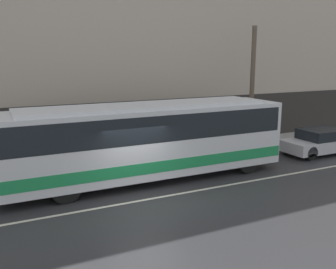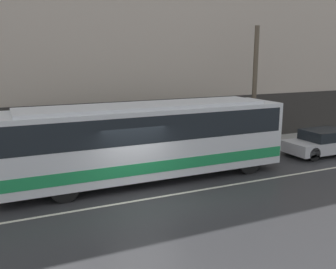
% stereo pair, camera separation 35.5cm
% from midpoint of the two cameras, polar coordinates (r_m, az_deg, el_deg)
% --- Properties ---
extents(ground_plane, '(60.00, 60.00, 0.00)m').
position_cam_midpoint_polar(ground_plane, '(13.73, -4.33, -9.92)').
color(ground_plane, '#2D2D30').
extents(sidewalk, '(60.00, 2.53, 0.13)m').
position_cam_midpoint_polar(sidewalk, '(18.46, -10.39, -4.13)').
color(sidewalk, '#A09E99').
rests_on(sidewalk, ground_plane).
extents(building_facade, '(60.00, 0.35, 12.43)m').
position_cam_midpoint_polar(building_facade, '(19.15, -12.25, 14.36)').
color(building_facade, '#B7A899').
rests_on(building_facade, ground_plane).
extents(lane_stripe, '(54.00, 0.14, 0.01)m').
position_cam_midpoint_polar(lane_stripe, '(13.73, -4.33, -9.90)').
color(lane_stripe, beige).
rests_on(lane_stripe, ground_plane).
extents(transit_bus, '(11.95, 2.59, 3.19)m').
position_cam_midpoint_polar(transit_bus, '(15.42, -3.90, -0.50)').
color(transit_bus, silver).
rests_on(transit_bus, ground_plane).
extents(sedan_white_front, '(4.55, 1.83, 1.31)m').
position_cam_midpoint_polar(sedan_white_front, '(21.51, 21.97, -0.99)').
color(sedan_white_front, silver).
rests_on(sedan_white_front, ground_plane).
extents(utility_pole_near, '(0.25, 0.25, 6.52)m').
position_cam_midpoint_polar(utility_pole_near, '(20.79, 12.20, 6.90)').
color(utility_pole_near, brown).
rests_on(utility_pole_near, sidewalk).
extents(pedestrian_waiting, '(0.36, 0.36, 1.52)m').
position_cam_midpoint_polar(pedestrian_waiting, '(18.71, -8.35, -1.44)').
color(pedestrian_waiting, '#333338').
rests_on(pedestrian_waiting, sidewalk).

